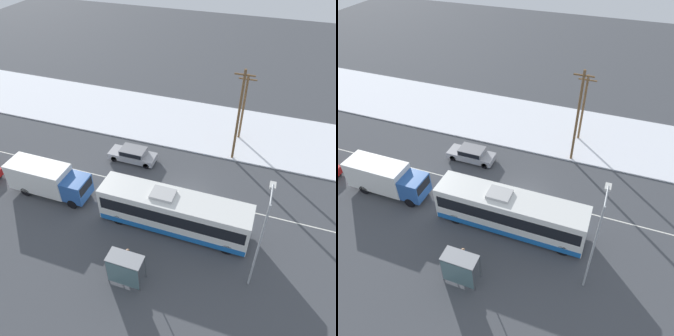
% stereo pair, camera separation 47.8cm
% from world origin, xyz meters
% --- Properties ---
extents(ground_plane, '(120.00, 120.00, 0.00)m').
position_xyz_m(ground_plane, '(0.00, 0.00, 0.00)').
color(ground_plane, '#424449').
extents(snow_lot, '(80.00, 10.47, 0.12)m').
position_xyz_m(snow_lot, '(0.00, 11.70, 0.06)').
color(snow_lot, white).
rests_on(snow_lot, ground_plane).
extents(lane_marking_center, '(60.00, 0.12, 0.00)m').
position_xyz_m(lane_marking_center, '(0.00, 0.00, 0.00)').
color(lane_marking_center, silver).
rests_on(lane_marking_center, ground_plane).
extents(city_bus, '(11.82, 2.57, 3.47)m').
position_xyz_m(city_bus, '(0.02, -3.62, 1.69)').
color(city_bus, white).
rests_on(city_bus, ground_plane).
extents(box_truck, '(7.32, 2.30, 2.94)m').
position_xyz_m(box_truck, '(-11.62, -3.47, 1.64)').
color(box_truck, silver).
rests_on(box_truck, ground_plane).
extents(sedan_car, '(4.74, 1.80, 1.41)m').
position_xyz_m(sedan_car, '(-6.54, 3.25, 0.78)').
color(sedan_car, '#9E9EA3').
rests_on(sedan_car, ground_plane).
extents(pedestrian_at_stop, '(0.61, 0.27, 1.70)m').
position_xyz_m(pedestrian_at_stop, '(-1.92, -8.01, 1.04)').
color(pedestrian_at_stop, '#23232D').
rests_on(pedestrian_at_stop, ground_plane).
extents(bus_shelter, '(2.42, 1.20, 2.40)m').
position_xyz_m(bus_shelter, '(-1.54, -9.41, 1.66)').
color(bus_shelter, gray).
rests_on(bus_shelter, ground_plane).
extents(streetlamp, '(0.36, 2.25, 7.75)m').
position_xyz_m(streetlamp, '(6.46, -6.36, 4.82)').
color(streetlamp, '#9EA3A8').
rests_on(streetlamp, ground_plane).
extents(utility_pole_roadside, '(1.80, 0.24, 9.43)m').
position_xyz_m(utility_pole_roadside, '(2.80, 6.85, 4.91)').
color(utility_pole_roadside, brown).
rests_on(utility_pole_roadside, ground_plane).
extents(utility_pole_snowlot, '(1.80, 0.24, 7.38)m').
position_xyz_m(utility_pole_snowlot, '(2.80, 10.70, 3.87)').
color(utility_pole_snowlot, brown).
rests_on(utility_pole_snowlot, ground_plane).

